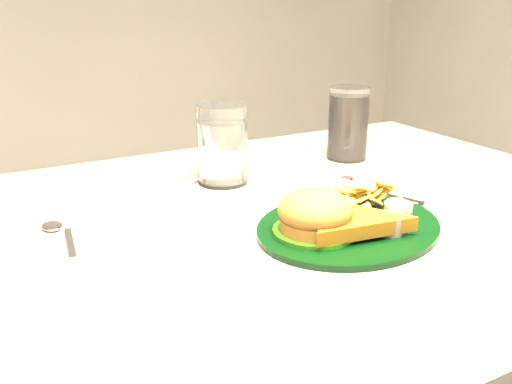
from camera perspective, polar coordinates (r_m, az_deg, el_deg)
dinner_plate at (r=0.77m, az=9.36°, el=-1.65°), size 0.33×0.30×0.06m
water_glass at (r=0.94m, az=-3.39°, el=4.77°), size 0.09×0.09×0.13m
cola_glass at (r=1.09m, az=9.20°, el=6.79°), size 0.09×0.09×0.14m
fork_napkin at (r=0.91m, az=12.83°, el=-0.18°), size 0.16×0.18×0.01m
spoon at (r=0.76m, az=-18.09°, el=-4.69°), size 0.05×0.13×0.01m
wrapped_straw at (r=0.91m, az=-8.85°, el=0.04°), size 0.22×0.16×0.01m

